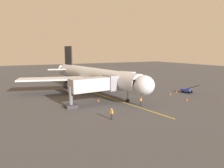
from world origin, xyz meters
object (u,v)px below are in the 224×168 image
Objects in this scene: jet_bridge at (98,84)px; belt_loader_near_nose at (187,90)px; safety_cone_wing_port at (98,100)px; safety_cone_wing_starboard at (170,94)px; airplane at (93,76)px; ground_crew_marshaller at (112,114)px; safety_cone_nose_right at (187,99)px; ground_crew_wing_walker at (131,86)px; safety_cone_nose_left at (176,91)px; ground_crew_loader at (141,101)px.

jet_bridge reaches higher than belt_loader_near_nose.
safety_cone_wing_starboard is at bearing 174.89° from safety_cone_wing_port.
safety_cone_wing_port is (3.38, 10.48, -3.73)m from airplane.
ground_crew_marshaller is 3.11× the size of safety_cone_nose_right.
jet_bridge is at bearing 35.13° from ground_crew_wing_walker.
safety_cone_nose_right and safety_cone_wing_port have the same top height.
jet_bridge is at bearing 71.24° from airplane.
safety_cone_nose_left is at bearing 179.94° from safety_cone_wing_port.
safety_cone_nose_left is (-23.85, -11.34, -0.61)m from ground_crew_marshaller.
safety_cone_nose_left and safety_cone_nose_right have the same top height.
safety_cone_nose_right is at bearing 101.67° from ground_crew_wing_walker.
safety_cone_nose_left is (-7.77, 8.44, -0.61)m from ground_crew_wing_walker.
safety_cone_wing_starboard is (-4.41, 10.00, -0.61)m from ground_crew_wing_walker.
safety_cone_wing_port is at bearing -115.27° from jet_bridge.
ground_crew_loader is at bearing -5.07° from safety_cone_nose_right.
safety_cone_nose_left is (-15.27, -6.67, -0.61)m from ground_crew_loader.
safety_cone_nose_right is (-3.32, 16.07, -0.61)m from ground_crew_wing_walker.
ground_crew_wing_walker reaches higher than safety_cone_nose_right.
ground_crew_marshaller is 1.00× the size of ground_crew_wing_walker.
ground_crew_loader is 0.36× the size of belt_loader_near_nose.
ground_crew_wing_walker is 10.95m from safety_cone_wing_starboard.
belt_loader_near_nose is 22.99m from safety_cone_wing_port.
safety_cone_wing_port is at bearing -49.27° from ground_crew_loader.
safety_cone_wing_starboard is at bearing -154.49° from ground_crew_marshaller.
safety_cone_nose_right is at bearing 159.92° from jet_bridge.
safety_cone_nose_left is 21.03m from safety_cone_wing_port.
airplane is at bearing -31.68° from belt_loader_near_nose.
belt_loader_near_nose is 8.60× the size of safety_cone_nose_left.
safety_cone_wing_port is (22.93, -1.59, -0.44)m from belt_loader_near_nose.
belt_loader_near_nose is 2.50m from safety_cone_nose_left.
ground_crew_wing_walker is at bearing 168.24° from airplane.
airplane is at bearing -11.76° from ground_crew_wing_walker.
belt_loader_near_nose is 5.28m from safety_cone_wing_starboard.
ground_crew_marshaller reaches higher than safety_cone_wing_starboard.
belt_loader_near_nose is at bearing -159.22° from ground_crew_marshaller.
ground_crew_wing_walker is (-13.89, -9.77, -2.88)m from jet_bridge.
jet_bridge is at bearing 64.73° from safety_cone_wing_port.
airplane reaches higher than safety_cone_nose_right.
ground_crew_loader reaches higher than safety_cone_nose_right.
ground_crew_marshaller is 26.42m from safety_cone_nose_left.
airplane reaches higher than ground_crew_marshaller.
jet_bridge is 20.94× the size of safety_cone_wing_port.
ground_crew_wing_walker is 0.36× the size of belt_loader_near_nose.
airplane is at bearing -108.76° from jet_bridge.
airplane reaches higher than safety_cone_wing_port.
safety_cone_nose_left is 1.00× the size of safety_cone_wing_port.
ground_crew_wing_walker is 16.87m from ground_crew_loader.
ground_crew_wing_walker is at bearing -116.39° from ground_crew_loader.
ground_crew_marshaller is 3.11× the size of safety_cone_wing_port.
safety_cone_wing_starboard is at bearing -0.09° from belt_loader_near_nose.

